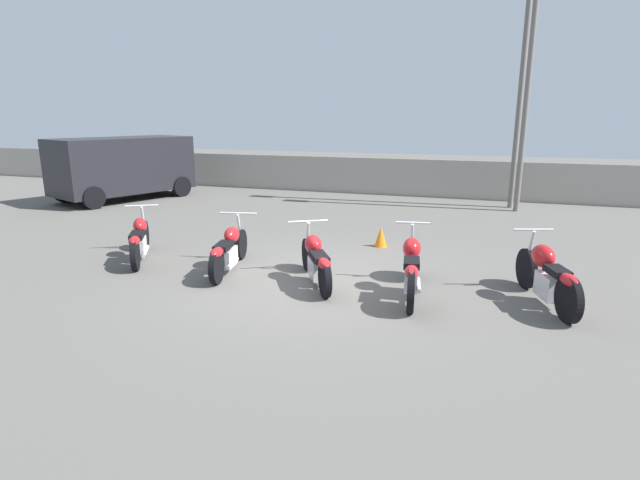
{
  "coord_description": "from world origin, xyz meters",
  "views": [
    {
      "loc": [
        2.79,
        -7.7,
        2.8
      ],
      "look_at": [
        0.0,
        0.42,
        0.65
      ],
      "focal_mm": 28.0,
      "sensor_mm": 36.0,
      "label": 1
    }
  ],
  "objects_px": {
    "light_pole_left": "(530,65)",
    "motorcycle_slot_3": "(411,268)",
    "motorcycle_slot_0": "(140,240)",
    "traffic_cone_near": "(381,237)",
    "motorcycle_slot_1": "(229,250)",
    "motorcycle_slot_2": "(316,260)",
    "parked_van": "(123,165)",
    "motorcycle_slot_4": "(547,275)",
    "light_pole_right": "(525,41)"
  },
  "relations": [
    {
      "from": "light_pole_left",
      "to": "motorcycle_slot_3",
      "type": "distance_m",
      "value": 9.25
    },
    {
      "from": "motorcycle_slot_1",
      "to": "motorcycle_slot_0",
      "type": "bearing_deg",
      "value": 165.21
    },
    {
      "from": "motorcycle_slot_1",
      "to": "motorcycle_slot_2",
      "type": "bearing_deg",
      "value": -16.52
    },
    {
      "from": "motorcycle_slot_4",
      "to": "motorcycle_slot_3",
      "type": "bearing_deg",
      "value": 168.35
    },
    {
      "from": "motorcycle_slot_1",
      "to": "traffic_cone_near",
      "type": "relative_size",
      "value": 4.78
    },
    {
      "from": "motorcycle_slot_3",
      "to": "motorcycle_slot_2",
      "type": "bearing_deg",
      "value": 169.89
    },
    {
      "from": "parked_van",
      "to": "traffic_cone_near",
      "type": "distance_m",
      "value": 10.27
    },
    {
      "from": "light_pole_left",
      "to": "motorcycle_slot_4",
      "type": "height_order",
      "value": "light_pole_left"
    },
    {
      "from": "motorcycle_slot_1",
      "to": "parked_van",
      "type": "xyz_separation_m",
      "value": [
        -7.37,
        6.07,
        0.75
      ]
    },
    {
      "from": "light_pole_right",
      "to": "light_pole_left",
      "type": "bearing_deg",
      "value": -75.48
    },
    {
      "from": "motorcycle_slot_2",
      "to": "traffic_cone_near",
      "type": "height_order",
      "value": "motorcycle_slot_2"
    },
    {
      "from": "light_pole_right",
      "to": "traffic_cone_near",
      "type": "height_order",
      "value": "light_pole_right"
    },
    {
      "from": "traffic_cone_near",
      "to": "motorcycle_slot_0",
      "type": "bearing_deg",
      "value": -149.1
    },
    {
      "from": "motorcycle_slot_4",
      "to": "motorcycle_slot_2",
      "type": "bearing_deg",
      "value": 164.49
    },
    {
      "from": "motorcycle_slot_1",
      "to": "traffic_cone_near",
      "type": "xyz_separation_m",
      "value": [
        2.27,
        2.66,
        -0.19
      ]
    },
    {
      "from": "motorcycle_slot_4",
      "to": "light_pole_right",
      "type": "bearing_deg",
      "value": 72.91
    },
    {
      "from": "light_pole_right",
      "to": "motorcycle_slot_1",
      "type": "distance_m",
      "value": 11.01
    },
    {
      "from": "light_pole_left",
      "to": "motorcycle_slot_2",
      "type": "height_order",
      "value": "light_pole_left"
    },
    {
      "from": "light_pole_right",
      "to": "motorcycle_slot_2",
      "type": "height_order",
      "value": "light_pole_right"
    },
    {
      "from": "light_pole_left",
      "to": "parked_van",
      "type": "height_order",
      "value": "light_pole_left"
    },
    {
      "from": "motorcycle_slot_1",
      "to": "motorcycle_slot_3",
      "type": "height_order",
      "value": "motorcycle_slot_3"
    },
    {
      "from": "light_pole_right",
      "to": "motorcycle_slot_3",
      "type": "relative_size",
      "value": 3.71
    },
    {
      "from": "motorcycle_slot_4",
      "to": "parked_van",
      "type": "height_order",
      "value": "parked_van"
    },
    {
      "from": "light_pole_right",
      "to": "motorcycle_slot_0",
      "type": "height_order",
      "value": "light_pole_right"
    },
    {
      "from": "motorcycle_slot_3",
      "to": "traffic_cone_near",
      "type": "bearing_deg",
      "value": 102.41
    },
    {
      "from": "motorcycle_slot_2",
      "to": "motorcycle_slot_3",
      "type": "bearing_deg",
      "value": -32.66
    },
    {
      "from": "motorcycle_slot_1",
      "to": "motorcycle_slot_2",
      "type": "height_order",
      "value": "motorcycle_slot_1"
    },
    {
      "from": "motorcycle_slot_3",
      "to": "light_pole_left",
      "type": "bearing_deg",
      "value": 68.45
    },
    {
      "from": "motorcycle_slot_0",
      "to": "traffic_cone_near",
      "type": "distance_m",
      "value": 5.02
    },
    {
      "from": "motorcycle_slot_0",
      "to": "motorcycle_slot_2",
      "type": "relative_size",
      "value": 1.05
    },
    {
      "from": "motorcycle_slot_2",
      "to": "parked_van",
      "type": "xyz_separation_m",
      "value": [
        -9.11,
        6.2,
        0.74
      ]
    },
    {
      "from": "light_pole_left",
      "to": "light_pole_right",
      "type": "xyz_separation_m",
      "value": [
        -0.15,
        0.59,
        0.7
      ]
    },
    {
      "from": "motorcycle_slot_4",
      "to": "parked_van",
      "type": "distance_m",
      "value": 14.09
    },
    {
      "from": "motorcycle_slot_0",
      "to": "traffic_cone_near",
      "type": "height_order",
      "value": "motorcycle_slot_0"
    },
    {
      "from": "motorcycle_slot_1",
      "to": "parked_van",
      "type": "distance_m",
      "value": 9.58
    },
    {
      "from": "motorcycle_slot_2",
      "to": "traffic_cone_near",
      "type": "bearing_deg",
      "value": 48.0
    },
    {
      "from": "motorcycle_slot_1",
      "to": "motorcycle_slot_4",
      "type": "bearing_deg",
      "value": -11.36
    },
    {
      "from": "parked_van",
      "to": "motorcycle_slot_1",
      "type": "bearing_deg",
      "value": -19.29
    },
    {
      "from": "light_pole_right",
      "to": "motorcycle_slot_1",
      "type": "xyz_separation_m",
      "value": [
        -5.08,
        -8.68,
        -4.48
      ]
    },
    {
      "from": "motorcycle_slot_3",
      "to": "motorcycle_slot_4",
      "type": "xyz_separation_m",
      "value": [
        2.01,
        0.26,
        0.01
      ]
    },
    {
      "from": "light_pole_left",
      "to": "motorcycle_slot_0",
      "type": "height_order",
      "value": "light_pole_left"
    },
    {
      "from": "parked_van",
      "to": "traffic_cone_near",
      "type": "bearing_deg",
      "value": 0.7
    },
    {
      "from": "motorcycle_slot_2",
      "to": "parked_van",
      "type": "height_order",
      "value": "parked_van"
    },
    {
      "from": "light_pole_right",
      "to": "parked_van",
      "type": "height_order",
      "value": "light_pole_right"
    },
    {
      "from": "light_pole_left",
      "to": "motorcycle_slot_2",
      "type": "bearing_deg",
      "value": -113.01
    },
    {
      "from": "motorcycle_slot_3",
      "to": "parked_van",
      "type": "bearing_deg",
      "value": 141.05
    },
    {
      "from": "parked_van",
      "to": "light_pole_left",
      "type": "bearing_deg",
      "value": 29.3
    },
    {
      "from": "motorcycle_slot_0",
      "to": "motorcycle_slot_2",
      "type": "xyz_separation_m",
      "value": [
        3.78,
        -0.21,
        0.0
      ]
    },
    {
      "from": "light_pole_left",
      "to": "motorcycle_slot_0",
      "type": "relative_size",
      "value": 3.7
    },
    {
      "from": "traffic_cone_near",
      "to": "motorcycle_slot_3",
      "type": "bearing_deg",
      "value": -68.8
    }
  ]
}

